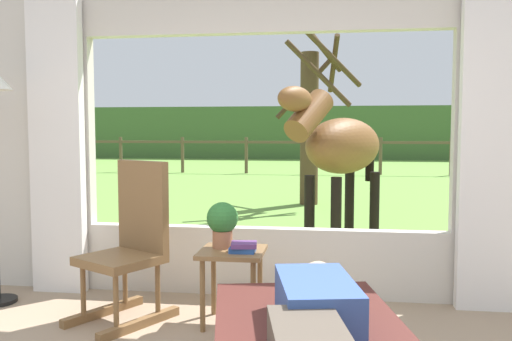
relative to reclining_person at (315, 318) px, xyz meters
The scene contains 13 objects.
back_wall_with_window 2.15m from the reclining_person, 103.45° to the left, with size 5.20×0.12×2.55m.
curtain_panel_left 2.91m from the reclining_person, 139.80° to the left, with size 0.44×0.10×2.40m, color silver.
curtain_panel_right 2.30m from the reclining_person, 56.25° to the left, with size 0.44×0.10×2.40m, color silver.
outdoor_pasture_lawn 12.88m from the reclining_person, 92.09° to the left, with size 36.00×21.68×0.02m, color olive.
distant_hill_ridge 22.72m from the reclining_person, 91.19° to the left, with size 36.00×2.00×2.40m, color #426332.
reclining_person is the anchor object (origin of this frame).
rocking_chair 1.86m from the reclining_person, 135.78° to the left, with size 0.74×0.82×1.12m.
side_table 1.41m from the reclining_person, 115.35° to the left, with size 0.44×0.44×0.52m.
potted_plant 1.51m from the reclining_person, 117.13° to the left, with size 0.22×0.22×0.32m.
book_stack 1.32m from the reclining_person, 113.10° to the left, with size 0.19×0.16×0.07m.
horse 3.53m from the reclining_person, 87.35° to the left, with size 1.25×1.72×1.73m.
pasture_tree 7.28m from the reclining_person, 92.19° to the left, with size 1.57×1.59×2.99m.
pasture_fence_line 13.80m from the reclining_person, 91.95° to the left, with size 16.10×0.10×1.10m.
Camera 1 is at (0.53, -2.00, 1.34)m, focal length 37.57 mm.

